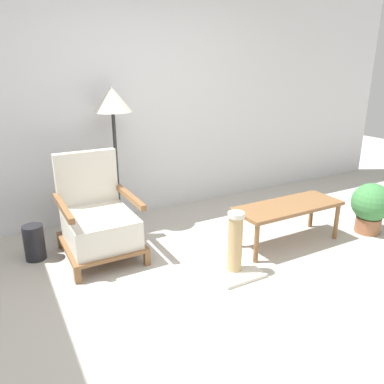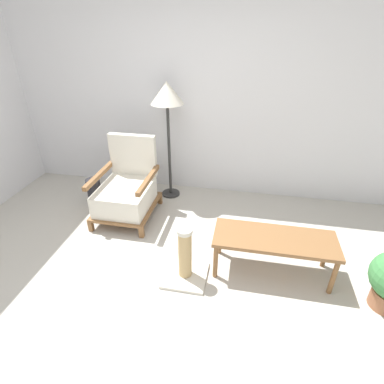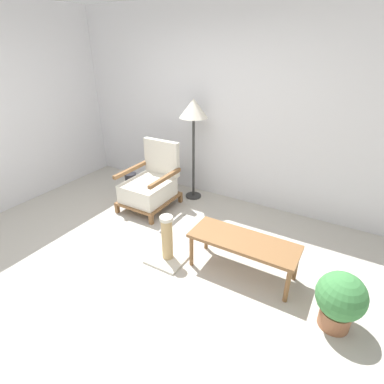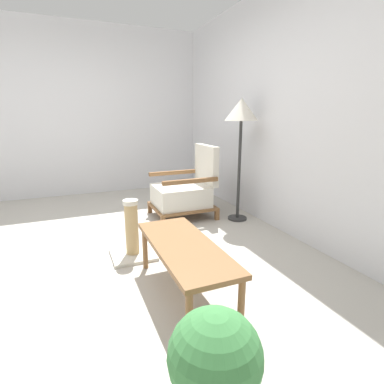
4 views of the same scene
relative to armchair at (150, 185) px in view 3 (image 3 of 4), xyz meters
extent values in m
plane|color=#B7B2A8|center=(0.67, -1.30, -0.34)|extent=(14.00, 14.00, 0.00)
cube|color=silver|center=(0.67, 0.86, 1.01)|extent=(8.00, 0.06, 2.70)
cube|color=silver|center=(-1.76, -0.80, 1.01)|extent=(0.06, 8.00, 2.70)
cube|color=brown|center=(-0.30, -0.40, -0.27)|extent=(0.05, 0.05, 0.13)
cube|color=brown|center=(0.30, -0.40, -0.27)|extent=(0.05, 0.05, 0.13)
cube|color=brown|center=(-0.30, 0.32, -0.27)|extent=(0.05, 0.05, 0.13)
cube|color=brown|center=(0.30, 0.32, -0.27)|extent=(0.05, 0.05, 0.13)
cube|color=brown|center=(0.00, -0.04, -0.20)|extent=(0.65, 0.77, 0.03)
cube|color=silver|center=(0.00, -0.06, -0.05)|extent=(0.57, 0.67, 0.26)
cube|color=silver|center=(0.00, 0.30, 0.33)|extent=(0.57, 0.08, 0.51)
cube|color=brown|center=(-0.30, -0.04, 0.20)|extent=(0.05, 0.71, 0.05)
cube|color=brown|center=(0.30, -0.04, 0.20)|extent=(0.05, 0.71, 0.05)
cylinder|color=#2D2D2D|center=(0.38, 0.57, -0.32)|extent=(0.24, 0.24, 0.03)
cylinder|color=#2D2D2D|center=(0.38, 0.57, 0.29)|extent=(0.04, 0.04, 1.21)
cone|color=silver|center=(0.38, 0.57, 1.03)|extent=(0.40, 0.40, 0.26)
cube|color=brown|center=(1.68, -0.66, 0.05)|extent=(1.10, 0.42, 0.04)
cylinder|color=brown|center=(1.17, -0.83, -0.15)|extent=(0.04, 0.04, 0.37)
cylinder|color=brown|center=(2.19, -0.83, -0.15)|extent=(0.04, 0.04, 0.37)
cylinder|color=brown|center=(1.17, -0.49, -0.15)|extent=(0.04, 0.04, 0.37)
cylinder|color=brown|center=(2.19, -0.49, -0.15)|extent=(0.04, 0.04, 0.37)
cylinder|color=black|center=(-0.54, 0.19, -0.17)|extent=(0.18, 0.18, 0.33)
cylinder|color=#935B3D|center=(2.61, -0.89, -0.25)|extent=(0.25, 0.25, 0.17)
sphere|color=#3D7F42|center=(2.61, -0.89, 0.00)|extent=(0.40, 0.40, 0.40)
cube|color=beige|center=(0.90, -0.88, -0.32)|extent=(0.40, 0.40, 0.03)
cylinder|color=tan|center=(0.90, -0.88, -0.07)|extent=(0.12, 0.12, 0.48)
cylinder|color=beige|center=(0.90, -0.88, 0.19)|extent=(0.14, 0.14, 0.04)
camera|label=1|loc=(-0.77, -3.17, 1.33)|focal=35.00mm
camera|label=2|loc=(1.36, -2.88, 1.76)|focal=28.00mm
camera|label=3|loc=(2.48, -3.04, 1.84)|focal=28.00mm
camera|label=4|loc=(3.52, -1.37, 0.96)|focal=28.00mm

